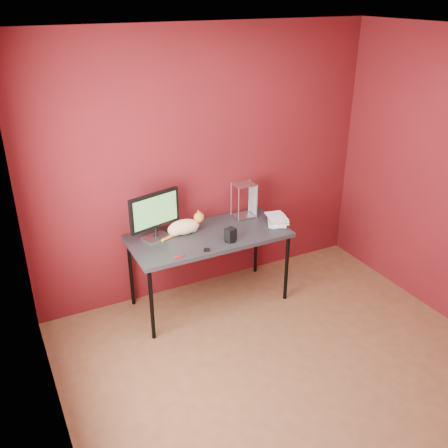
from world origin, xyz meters
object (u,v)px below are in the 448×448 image
monitor (155,214)px  book_stack (270,179)px  speaker (230,235)px  skull_mug (229,235)px  cat (184,227)px  desk (209,239)px

monitor → book_stack: 1.14m
speaker → skull_mug: bearing=65.6°
monitor → cat: size_ratio=1.14×
cat → speaker: bearing=-43.3°
skull_mug → speaker: (-0.01, -0.04, 0.01)m
speaker → monitor: bearing=132.3°
desk → cat: (-0.20, 0.12, 0.12)m
skull_mug → speaker: 0.04m
speaker → desk: bearing=102.8°
monitor → cat: 0.33m
monitor → skull_mug: monitor is taller
cat → book_stack: 0.93m
desk → cat: 0.26m
desk → skull_mug: (0.12, -0.18, 0.10)m
cat → book_stack: size_ratio=0.48×
cat → skull_mug: cat is taller
cat → speaker: (0.32, -0.33, -0.01)m
desk → book_stack: size_ratio=1.62×
desk → book_stack: book_stack is taller
speaker → book_stack: size_ratio=0.14×
monitor → book_stack: (1.10, -0.19, 0.21)m
desk → monitor: 0.58m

